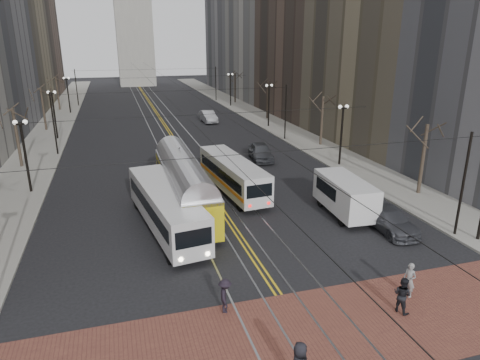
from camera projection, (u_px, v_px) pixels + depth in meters
ground at (272, 284)px, 21.38m from camera, size 260.00×260.00×0.00m
sidewalk_left at (53, 128)px, 58.30m from camera, size 5.00×140.00×0.15m
sidewalk_right at (261, 118)px, 66.37m from camera, size 5.00×140.00×0.15m
crosswalk_band at (305, 335)px, 17.74m from camera, size 25.00×6.00×0.01m
streetcar_rails at (164, 123)px, 62.36m from camera, size 4.80×130.00×0.02m
centre_lines at (164, 123)px, 62.35m from camera, size 0.42×130.00×0.01m
building_right_mid at (326, 2)px, 64.80m from camera, size 16.00×20.00×34.00m
building_right_far at (247, 2)px, 100.28m from camera, size 16.00×20.00×40.00m
lamp_posts at (180, 124)px, 46.68m from camera, size 27.60×57.20×5.60m
street_trees at (172, 115)px, 52.60m from camera, size 31.68×53.28×5.60m
trolley_wires at (172, 107)px, 51.92m from camera, size 25.96×120.00×6.60m
transit_bus at (166, 210)px, 27.09m from camera, size 3.87×11.38×2.79m
streetcar at (184, 189)px, 30.39m from camera, size 2.50×13.30×3.13m
rear_bus at (233, 176)px, 33.92m from camera, size 3.18×10.43×2.68m
cargo_van at (345, 197)px, 29.51m from camera, size 2.59×5.97×2.59m
sedan_grey at (261, 152)px, 43.17m from camera, size 2.72×5.27×1.72m
sedan_silver at (208, 117)px, 62.91m from camera, size 1.95×5.10×1.66m
sedan_parked at (390, 220)px, 27.28m from camera, size 2.25×4.98×1.41m
pedestrian_b at (409, 280)px, 20.17m from camera, size 0.61×0.73×1.70m
pedestrian_c at (402, 295)px, 19.00m from camera, size 0.92×1.01×1.70m
pedestrian_d at (225, 296)px, 19.01m from camera, size 0.80×1.15×1.62m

